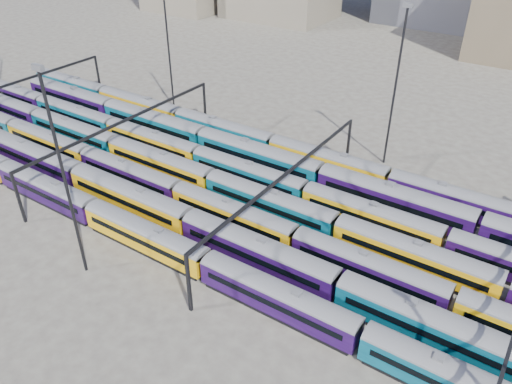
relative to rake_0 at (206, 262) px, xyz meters
The scene contains 14 objects.
ground 17.31m from the rake_0, 118.85° to the left, with size 500.00×500.00×0.00m, color #47423C.
rake_0 is the anchor object (origin of this frame).
rake_1 6.34m from the rake_0, 52.15° to the left, with size 107.14×3.14×5.29m.
rake_2 16.55m from the rake_0, 142.82° to the left, with size 116.35×2.84×4.77m.
rake_3 18.64m from the rake_0, 126.43° to the left, with size 122.86×3.00×5.04m.
rake_4 21.47m from the rake_0, 111.32° to the left, with size 139.04×2.91×4.89m.
rake_5 26.69m from the rake_0, 110.50° to the left, with size 113.30×3.32×5.60m.
rake_6 36.10m from the rake_0, 123.80° to the left, with size 102.39×3.00×5.05m.
gantry_0 60.31m from the rake_0, 165.56° to the left, with size 0.35×40.35×8.03m.
gantry_1 32.28m from the rake_0, 152.04° to the left, with size 0.35×40.35×8.03m.
gantry_2 15.69m from the rake_0, 83.40° to the left, with size 0.35×40.35×8.03m.
mast_1 54.44m from the rake_0, 135.96° to the left, with size 1.40×0.50×25.60m.
mast_2 18.87m from the rake_0, 152.18° to the right, with size 1.40×0.50×25.60m.
mast_3 41.20m from the rake_0, 80.20° to the left, with size 1.40×0.50×25.60m.
Camera 1 is at (38.06, -48.95, 40.69)m, focal length 35.00 mm.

